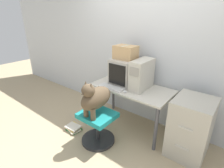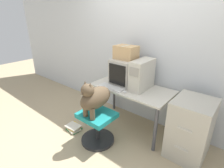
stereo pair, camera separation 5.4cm
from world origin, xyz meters
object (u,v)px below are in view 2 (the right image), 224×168
object	(u,v)px
office_chair	(97,125)
keyboard	(111,87)
cardboard_box	(126,52)
book_stack_floor	(73,127)
pc_tower	(142,75)
crt_monitor	(125,71)
dog	(95,97)
filing_cabinet	(190,129)

from	to	relation	value
office_chair	keyboard	bearing A→B (deg)	99.42
keyboard	cardboard_box	bearing A→B (deg)	82.94
book_stack_floor	pc_tower	bearing A→B (deg)	43.18
keyboard	office_chair	distance (m)	0.63
keyboard	cardboard_box	distance (m)	0.61
pc_tower	cardboard_box	world-z (taller)	cardboard_box
pc_tower	crt_monitor	bearing A→B (deg)	175.50
pc_tower	keyboard	xyz separation A→B (m)	(-0.37, -0.29, -0.22)
office_chair	dog	world-z (taller)	dog
pc_tower	dog	size ratio (longest dim) A/B	0.87
office_chair	pc_tower	bearing A→B (deg)	66.45
crt_monitor	keyboard	xyz separation A→B (m)	(-0.04, -0.31, -0.20)
crt_monitor	cardboard_box	distance (m)	0.32
dog	office_chair	bearing A→B (deg)	90.00
keyboard	dog	bearing A→B (deg)	-81.25
office_chair	cardboard_box	size ratio (longest dim) A/B	1.46
filing_cabinet	dog	bearing A→B (deg)	-150.76
keyboard	book_stack_floor	bearing A→B (deg)	-132.88
crt_monitor	book_stack_floor	world-z (taller)	crt_monitor
filing_cabinet	book_stack_floor	size ratio (longest dim) A/B	2.78
filing_cabinet	cardboard_box	xyz separation A→B (m)	(-1.17, 0.12, 0.84)
filing_cabinet	book_stack_floor	distance (m)	1.82
keyboard	crt_monitor	bearing A→B (deg)	82.85
keyboard	dog	distance (m)	0.45
crt_monitor	office_chair	size ratio (longest dim) A/B	0.90
filing_cabinet	crt_monitor	bearing A→B (deg)	174.16
crt_monitor	cardboard_box	xyz separation A→B (m)	(0.00, 0.00, 0.32)
crt_monitor	pc_tower	world-z (taller)	pc_tower
pc_tower	office_chair	bearing A→B (deg)	-113.55
dog	book_stack_floor	bearing A→B (deg)	-176.17
office_chair	dog	distance (m)	0.48
office_chair	book_stack_floor	bearing A→B (deg)	-172.60
pc_tower	filing_cabinet	xyz separation A→B (m)	(0.83, -0.09, -0.55)
crt_monitor	dog	size ratio (longest dim) A/B	0.84
crt_monitor	dog	bearing A→B (deg)	-87.83
crt_monitor	filing_cabinet	bearing A→B (deg)	-5.84
office_chair	cardboard_box	distance (m)	1.22
pc_tower	book_stack_floor	world-z (taller)	pc_tower
pc_tower	dog	world-z (taller)	pc_tower
filing_cabinet	cardboard_box	distance (m)	1.45
dog	book_stack_floor	size ratio (longest dim) A/B	1.82
book_stack_floor	crt_monitor	bearing A→B (deg)	58.65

